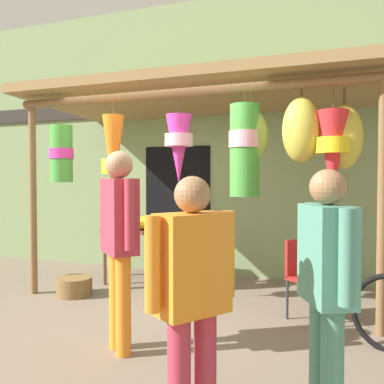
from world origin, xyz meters
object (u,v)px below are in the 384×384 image
flower_heap_on_table (146,223)px  wicker_basket_spare (74,286)px  vendor_in_orange (327,279)px  wicker_basket_by_table (180,302)px  shopper_by_bananas (192,289)px  customer_foreground (119,233)px  display_table (147,235)px  folding_chair (307,272)px

flower_heap_on_table → wicker_basket_spare: size_ratio=1.59×
vendor_in_orange → wicker_basket_by_table: bearing=132.9°
wicker_basket_by_table → shopper_by_bananas: bearing=-65.9°
vendor_in_orange → customer_foreground: 1.81m
vendor_in_orange → display_table: bearing=132.9°
vendor_in_orange → flower_heap_on_table: bearing=133.2°
wicker_basket_spare → customer_foreground: (1.44, -1.31, 0.91)m
flower_heap_on_table → customer_foreground: bearing=-68.4°
wicker_basket_by_table → wicker_basket_spare: (-1.49, 0.07, 0.02)m
folding_chair → vendor_in_orange: 2.07m
display_table → shopper_by_bananas: (1.91, -3.20, 0.20)m
wicker_basket_spare → customer_foreground: 2.15m
display_table → customer_foreground: (0.87, -2.23, 0.35)m
display_table → wicker_basket_by_table: bearing=-47.2°
display_table → wicker_basket_spare: size_ratio=2.50×
folding_chair → wicker_basket_spare: size_ratio=1.89×
display_table → customer_foreground: customer_foreground is taller
flower_heap_on_table → wicker_basket_spare: (-0.57, -0.88, -0.75)m
folding_chair → wicker_basket_by_table: size_ratio=2.07×
flower_heap_on_table → wicker_basket_by_table: flower_heap_on_table is taller
wicker_basket_by_table → vendor_in_orange: size_ratio=0.26×
wicker_basket_spare → customer_foreground: bearing=-42.4°
display_table → flower_heap_on_table: flower_heap_on_table is taller
shopper_by_bananas → vendor_in_orange: bearing=30.4°
display_table → wicker_basket_spare: 1.22m
customer_foreground → display_table: bearing=111.4°
folding_chair → shopper_by_bananas: bearing=-99.1°
customer_foreground → shopper_by_bananas: bearing=-43.1°
folding_chair → vendor_in_orange: vendor_in_orange is taller
wicker_basket_spare → flower_heap_on_table: bearing=57.2°
folding_chair → vendor_in_orange: bearing=-81.4°
display_table → wicker_basket_by_table: size_ratio=2.74×
folding_chair → wicker_basket_spare: (-2.86, -0.13, -0.39)m
display_table → flower_heap_on_table: (0.00, -0.04, 0.18)m
customer_foreground → wicker_basket_by_table: bearing=87.9°
display_table → vendor_in_orange: 3.82m
vendor_in_orange → shopper_by_bananas: 0.80m
flower_heap_on_table → customer_foreground: (0.87, -2.20, 0.16)m
customer_foreground → wicker_basket_spare: bearing=137.6°
folding_chair → shopper_by_bananas: (-0.38, -2.41, 0.38)m
vendor_in_orange → customer_foreground: size_ratio=0.90×
customer_foreground → vendor_in_orange: bearing=-18.0°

